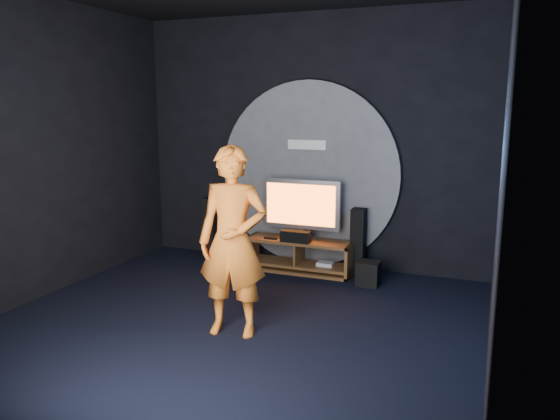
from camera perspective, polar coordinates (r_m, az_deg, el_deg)
The scene contains 14 objects.
floor at distance 5.83m, azimuth -5.17°, elevation -11.94°, with size 5.00×5.00×0.00m, color black.
back_wall at distance 7.70m, azimuth 3.10°, elevation 7.11°, with size 5.00×0.04×3.50m, color black.
front_wall at distance 3.39m, azimuth -25.14°, elevation 1.19°, with size 5.00×0.04×3.50m, color black.
left_wall at distance 6.91m, azimuth -24.36°, elevation 5.71°, with size 0.04×5.00×3.50m, color black.
right_wall at distance 4.81m, azimuth 22.14°, elevation 4.00°, with size 0.04×5.00×3.50m, color black.
wall_disc_panel at distance 7.69m, azimuth 2.93°, elevation 3.75°, with size 2.60×0.11×2.60m.
media_console at distance 7.54m, azimuth 2.05°, elevation -4.99°, with size 1.48×0.45×0.45m.
tv at distance 7.44m, azimuth 2.21°, elevation 0.37°, with size 1.10×0.22×0.82m.
center_speaker at distance 7.33m, azimuth 1.64°, elevation -2.79°, with size 0.40×0.15×0.15m, color black.
remote at distance 7.50m, azimuth -1.00°, elevation -2.97°, with size 0.18×0.05×0.02m, color black.
tower_speaker_left at distance 8.23m, azimuth -7.27°, elevation -1.87°, with size 0.18×0.20×0.90m, color black.
tower_speaker_right at distance 7.42m, azimuth 8.16°, elevation -3.29°, with size 0.18×0.20×0.90m, color black.
subwoofer at distance 7.08m, azimuth 9.22°, elevation -6.55°, with size 0.28×0.28×0.31m, color black.
player at distance 5.37m, azimuth -4.95°, elevation -3.31°, with size 0.69×0.45×1.89m, color orange.
Camera 1 is at (2.46, -4.78, 2.26)m, focal length 35.00 mm.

